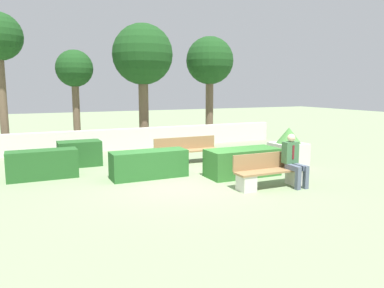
% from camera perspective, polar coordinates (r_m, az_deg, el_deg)
% --- Properties ---
extents(ground_plane, '(60.00, 60.00, 0.00)m').
position_cam_1_polar(ground_plane, '(9.93, -1.63, -5.73)').
color(ground_plane, gray).
extents(perimeter_wall, '(13.63, 0.30, 0.82)m').
position_cam_1_polar(perimeter_wall, '(15.28, -10.24, 0.77)').
color(perimeter_wall, beige).
rests_on(perimeter_wall, ground_plane).
extents(bench_front, '(1.95, 0.48, 0.84)m').
position_cam_1_polar(bench_front, '(9.51, 11.92, -4.53)').
color(bench_front, '#937047').
rests_on(bench_front, ground_plane).
extents(bench_left_side, '(2.17, 0.49, 0.84)m').
position_cam_1_polar(bench_left_side, '(12.24, -0.71, -1.38)').
color(bench_left_side, '#937047').
rests_on(bench_left_side, ground_plane).
extents(person_seated_man, '(0.38, 0.64, 1.31)m').
position_cam_1_polar(person_seated_man, '(9.67, 15.19, -2.06)').
color(person_seated_man, '#515B70').
rests_on(person_seated_man, ground_plane).
extents(hedge_block_near_left, '(1.82, 0.61, 0.79)m').
position_cam_1_polar(hedge_block_near_left, '(10.94, -21.82, -2.91)').
color(hedge_block_near_left, '#235623').
rests_on(hedge_block_near_left, ground_plane).
extents(hedge_block_near_right, '(2.06, 0.88, 0.77)m').
position_cam_1_polar(hedge_block_near_right, '(10.58, 7.69, -2.78)').
color(hedge_block_near_right, '#33702D').
rests_on(hedge_block_near_right, ground_plane).
extents(hedge_block_mid_left, '(1.30, 0.74, 0.79)m').
position_cam_1_polar(hedge_block_mid_left, '(12.33, -16.75, -1.39)').
color(hedge_block_mid_left, '#235623').
rests_on(hedge_block_mid_left, ground_plane).
extents(hedge_block_mid_right, '(2.09, 0.70, 0.75)m').
position_cam_1_polar(hedge_block_mid_right, '(10.35, -6.57, -3.07)').
color(hedge_block_mid_right, '#286028').
rests_on(hedge_block_mid_right, ground_plane).
extents(planter_corner_left, '(0.97, 0.97, 1.21)m').
position_cam_1_polar(planter_corner_left, '(12.31, 14.46, -0.62)').
color(planter_corner_left, beige).
rests_on(planter_corner_left, ground_plane).
extents(tree_center_left, '(1.51, 1.51, 3.99)m').
position_cam_1_polar(tree_center_left, '(16.27, -17.47, 10.52)').
color(tree_center_left, brown).
rests_on(tree_center_left, ground_plane).
extents(tree_center_right, '(2.61, 2.61, 5.18)m').
position_cam_1_polar(tree_center_right, '(16.68, -7.53, 13.16)').
color(tree_center_right, brown).
rests_on(tree_center_right, ground_plane).
extents(tree_rightmost, '(2.30, 2.30, 4.91)m').
position_cam_1_polar(tree_rightmost, '(18.62, 2.72, 12.36)').
color(tree_rightmost, brown).
rests_on(tree_rightmost, ground_plane).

